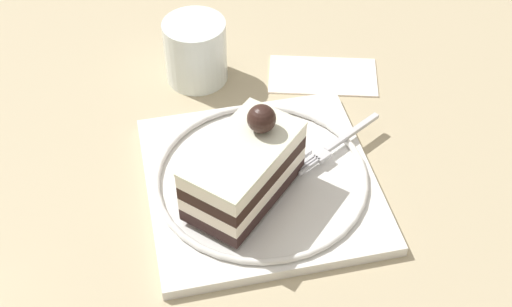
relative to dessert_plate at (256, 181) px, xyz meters
name	(u,v)px	position (x,y,z in m)	size (l,w,h in m)	color
ground_plane	(259,178)	(-0.01, 0.00, -0.01)	(2.40, 2.40, 0.00)	tan
dessert_plate	(256,181)	(0.00, 0.00, 0.00)	(0.24, 0.24, 0.02)	white
cake_slice	(244,169)	(0.02, -0.01, 0.04)	(0.13, 0.13, 0.09)	black
fork	(335,144)	(-0.03, 0.09, 0.01)	(0.08, 0.11, 0.00)	silver
drink_glass_near	(196,54)	(-0.18, -0.04, 0.02)	(0.07, 0.07, 0.08)	white
folded_napkin	(323,75)	(-0.16, 0.11, -0.01)	(0.13, 0.07, 0.00)	white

